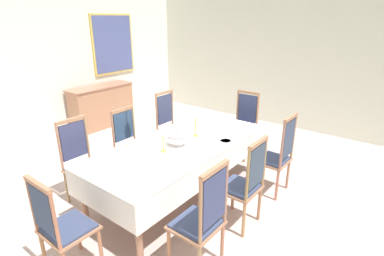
{
  "coord_description": "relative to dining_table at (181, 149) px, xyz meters",
  "views": [
    {
      "loc": [
        -2.7,
        -2.23,
        2.29
      ],
      "look_at": [
        0.18,
        0.01,
        0.94
      ],
      "focal_mm": 27.99,
      "sensor_mm": 36.0,
      "label": 1
    }
  ],
  "objects": [
    {
      "name": "candlestick_west",
      "position": [
        -0.32,
        0.0,
        0.2
      ],
      "size": [
        0.07,
        0.07,
        0.31
      ],
      "color": "gold",
      "rests_on": "tablecloth"
    },
    {
      "name": "chair_south_c",
      "position": [
        0.87,
        -0.96,
        -0.13
      ],
      "size": [
        0.44,
        0.42,
        1.13
      ],
      "color": "#AA6855",
      "rests_on": "ground"
    },
    {
      "name": "chair_north_b",
      "position": [
        -0.03,
        0.95,
        -0.15
      ],
      "size": [
        0.44,
        0.42,
        1.05
      ],
      "rotation": [
        0.0,
        0.0,
        3.14
      ],
      "color": "#9F6D4A",
      "rests_on": "ground"
    },
    {
      "name": "bowl_near_left",
      "position": [
        -0.35,
        0.43,
        0.1
      ],
      "size": [
        0.16,
        0.16,
        0.04
      ],
      "color": "white",
      "rests_on": "tablecloth"
    },
    {
      "name": "bowl_near_right",
      "position": [
        0.74,
        -0.41,
        0.1
      ],
      "size": [
        0.16,
        0.16,
        0.04
      ],
      "color": "white",
      "rests_on": "tablecloth"
    },
    {
      "name": "bowl_far_left",
      "position": [
        0.36,
        -0.45,
        0.1
      ],
      "size": [
        0.16,
        0.16,
        0.04
      ],
      "color": "white",
      "rests_on": "tablecloth"
    },
    {
      "name": "spoon_secondary",
      "position": [
        0.84,
        -0.39,
        0.08
      ],
      "size": [
        0.06,
        0.17,
        0.01
      ],
      "rotation": [
        0.0,
        0.0,
        0.27
      ],
      "color": "gold",
      "rests_on": "tablecloth"
    },
    {
      "name": "chair_north_c",
      "position": [
        0.87,
        0.96,
        -0.13
      ],
      "size": [
        0.44,
        0.42,
        1.14
      ],
      "rotation": [
        0.0,
        0.0,
        3.14
      ],
      "color": "#A5754D",
      "rests_on": "ground"
    },
    {
      "name": "ground",
      "position": [
        0.0,
        -0.06,
        -0.72
      ],
      "size": [
        7.2,
        7.04,
        0.04
      ],
      "primitive_type": "cube",
      "color": "#C3ACA6"
    },
    {
      "name": "chair_north_a",
      "position": [
        -0.84,
        0.96,
        -0.13
      ],
      "size": [
        0.44,
        0.42,
        1.11
      ],
      "rotation": [
        0.0,
        0.0,
        3.14
      ],
      "color": "#A26552",
      "rests_on": "ground"
    },
    {
      "name": "tablecloth",
      "position": [
        0.0,
        -0.0,
        -0.0
      ],
      "size": [
        2.57,
        1.12,
        0.33
      ],
      "color": "white",
      "rests_on": "dining_table"
    },
    {
      "name": "chair_head_east",
      "position": [
        1.68,
        0.0,
        -0.13
      ],
      "size": [
        0.42,
        0.44,
        1.12
      ],
      "rotation": [
        0.0,
        0.0,
        1.57
      ],
      "color": "#9E7647",
      "rests_on": "ground"
    },
    {
      "name": "right_wall",
      "position": [
        3.64,
        -0.06,
        1.07
      ],
      "size": [
        0.08,
        7.04,
        3.53
      ],
      "primitive_type": "cube",
      "color": "silver",
      "rests_on": "ground"
    },
    {
      "name": "bowl_far_right",
      "position": [
        -0.85,
        -0.45,
        0.09
      ],
      "size": [
        0.16,
        0.16,
        0.03
      ],
      "color": "white",
      "rests_on": "tablecloth"
    },
    {
      "name": "spoon_primary",
      "position": [
        -0.47,
        0.46,
        0.08
      ],
      "size": [
        0.03,
        0.18,
        0.01
      ],
      "rotation": [
        0.0,
        0.0,
        0.03
      ],
      "color": "gold",
      "rests_on": "tablecloth"
    },
    {
      "name": "dining_table",
      "position": [
        0.0,
        0.0,
        0.0
      ],
      "size": [
        2.55,
        1.1,
        0.77
      ],
      "color": "#97674F",
      "rests_on": "ground"
    },
    {
      "name": "chair_south_a",
      "position": [
        -0.84,
        -0.96,
        -0.13
      ],
      "size": [
        0.44,
        0.42,
        1.13
      ],
      "color": "#A86C49",
      "rests_on": "ground"
    },
    {
      "name": "chair_head_west",
      "position": [
        -1.68,
        0.0,
        -0.16
      ],
      "size": [
        0.42,
        0.44,
        1.04
      ],
      "rotation": [
        0.0,
        0.0,
        -1.57
      ],
      "color": "#A6684D",
      "rests_on": "ground"
    },
    {
      "name": "candlestick_east",
      "position": [
        0.32,
        0.0,
        0.22
      ],
      "size": [
        0.07,
        0.07,
        0.37
      ],
      "color": "gold",
      "rests_on": "tablecloth"
    },
    {
      "name": "soup_tureen",
      "position": [
        -0.06,
        0.0,
        0.18
      ],
      "size": [
        0.26,
        0.26,
        0.21
      ],
      "color": "white",
      "rests_on": "tablecloth"
    },
    {
      "name": "sideboard",
      "position": [
        1.11,
        3.19,
        -0.24
      ],
      "size": [
        1.44,
        0.48,
        0.9
      ],
      "rotation": [
        0.0,
        0.0,
        3.14
      ],
      "color": "#A06E50",
      "rests_on": "ground"
    },
    {
      "name": "back_wall",
      "position": [
        0.0,
        3.51,
        1.07
      ],
      "size": [
        7.2,
        0.08,
        3.53
      ],
      "primitive_type": "cube",
      "color": "silver",
      "rests_on": "ground"
    },
    {
      "name": "chair_south_b",
      "position": [
        -0.03,
        -0.96,
        -0.14
      ],
      "size": [
        0.44,
        0.42,
        1.09
      ],
      "color": "#A36652",
      "rests_on": "ground"
    },
    {
      "name": "framed_painting",
      "position": [
        1.75,
        3.44,
        1.03
      ],
      "size": [
        1.1,
        0.05,
        1.3
      ],
      "color": "#D1B251"
    }
  ]
}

